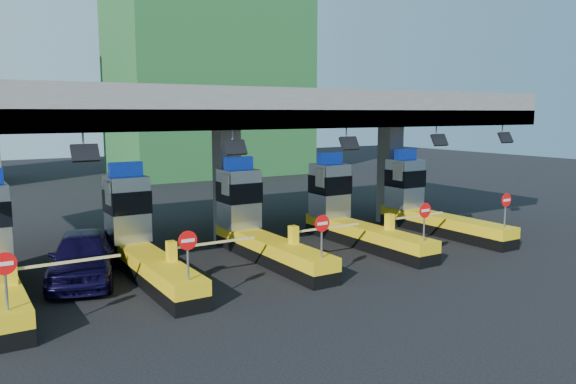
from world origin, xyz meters
TOP-DOWN VIEW (x-y plane):
  - ground at (0.00, 0.00)m, footprint 120.00×120.00m
  - toll_canopy at (0.00, 2.87)m, footprint 28.00×12.09m
  - toll_lane_left at (-5.00, 0.28)m, footprint 4.43×8.00m
  - toll_lane_center at (0.00, 0.28)m, footprint 4.43×8.00m
  - toll_lane_right at (5.00, 0.28)m, footprint 4.43×8.00m
  - toll_lane_far_right at (10.00, 0.28)m, footprint 4.43×8.00m
  - bg_building_scaffold at (12.00, 32.00)m, footprint 18.00×12.00m
  - van at (-7.04, 0.41)m, footprint 3.75×5.87m

SIDE VIEW (x-z plane):
  - ground at x=0.00m, z-range 0.00..0.00m
  - van at x=-7.04m, z-range 0.00..1.86m
  - toll_lane_left at x=-5.00m, z-range -0.68..3.47m
  - toll_lane_center at x=0.00m, z-range -0.68..3.47m
  - toll_lane_right at x=5.00m, z-range -0.68..3.47m
  - toll_lane_far_right at x=10.00m, z-range -0.68..3.47m
  - toll_canopy at x=0.00m, z-range 2.63..9.63m
  - bg_building_scaffold at x=12.00m, z-range 0.00..28.00m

